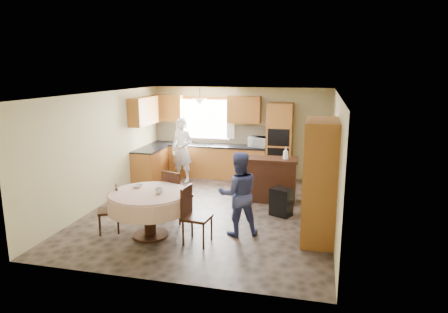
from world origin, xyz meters
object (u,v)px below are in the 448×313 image
sideboard (268,181)px  person_dining (238,194)px  chair_left (112,207)px  cupboard (320,181)px  oven_tower (280,143)px  chair_right (193,212)px  dining_table (149,202)px  chair_back (175,194)px  person_sink (182,150)px

sideboard → person_dining: 2.07m
person_dining → chair_left: bearing=-11.1°
cupboard → person_dining: 1.46m
oven_tower → cupboard: bearing=-73.5°
oven_tower → chair_right: size_ratio=2.09×
oven_tower → chair_right: oven_tower is taller
dining_table → chair_left: size_ratio=1.66×
chair_left → cupboard: bearing=69.0°
chair_right → person_dining: (0.69, 0.55, 0.21)m
chair_back → person_sink: (-0.84, 2.81, 0.29)m
oven_tower → person_dining: (-0.35, -3.77, -0.29)m
oven_tower → sideboard: size_ratio=1.59×
chair_left → person_dining: (2.31, 0.43, 0.29)m
oven_tower → person_sink: 2.62m
oven_tower → sideboard: 1.83m
chair_left → chair_right: chair_right is taller
dining_table → chair_back: (0.19, 0.80, -0.08)m
chair_right → dining_table: bearing=90.7°
chair_back → person_dining: 1.40m
chair_left → chair_right: bearing=55.9°
sideboard → chair_left: 3.57m
sideboard → chair_right: 2.76m
dining_table → person_sink: person_sink is taller
oven_tower → sideboard: oven_tower is taller
chair_left → person_dining: bearing=70.7°
sideboard → person_sink: (-2.46, 1.11, 0.39)m
oven_tower → chair_left: bearing=-122.3°
dining_table → chair_right: (0.84, -0.08, -0.09)m
cupboard → chair_back: bearing=176.4°
person_dining → oven_tower: bearing=-117.1°
oven_tower → dining_table: bearing=-113.9°
chair_left → person_sink: (0.12, 3.58, 0.38)m
dining_table → cupboard: bearing=12.0°
chair_right → cupboard: bearing=-65.7°
oven_tower → sideboard: (-0.08, -1.73, -0.58)m
cupboard → chair_back: size_ratio=2.06×
cupboard → dining_table: 3.05m
sideboard → cupboard: 2.28m
chair_right → person_sink: (-1.50, 3.69, 0.30)m
sideboard → dining_table: size_ratio=0.91×
dining_table → chair_right: chair_right is taller
cupboard → dining_table: cupboard is taller
chair_back → chair_right: chair_back is taller
sideboard → person_sink: 2.73m
person_sink → person_dining: 3.83m
oven_tower → chair_right: 4.47m
sideboard → chair_left: (-2.58, -2.47, 0.01)m
person_dining → sideboard: bearing=-119.5°
chair_left → person_sink: person_sink is taller
chair_right → sideboard: bearing=-14.6°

